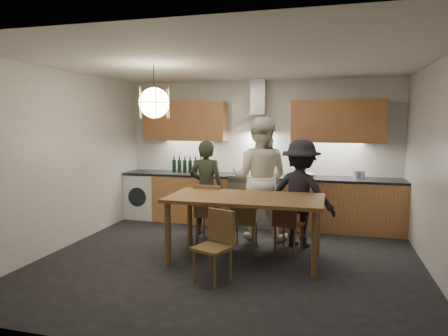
% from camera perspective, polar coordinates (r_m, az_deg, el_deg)
% --- Properties ---
extents(ground, '(5.00, 5.00, 0.00)m').
position_cam_1_polar(ground, '(5.50, 0.73, -13.05)').
color(ground, black).
rests_on(ground, ground).
extents(room_shell, '(5.02, 4.52, 2.61)m').
position_cam_1_polar(room_shell, '(5.18, 0.76, 5.02)').
color(room_shell, white).
rests_on(room_shell, ground).
extents(counter_run, '(5.00, 0.62, 0.90)m').
position_cam_1_polar(counter_run, '(7.22, 4.76, -4.59)').
color(counter_run, tan).
rests_on(counter_run, ground).
extents(range_stove, '(0.90, 0.60, 0.92)m').
position_cam_1_polar(range_stove, '(7.22, 4.56, -4.66)').
color(range_stove, silver).
rests_on(range_stove, ground).
extents(wall_fixtures, '(4.30, 0.54, 1.10)m').
position_cam_1_polar(wall_fixtures, '(7.20, 4.85, 6.77)').
color(wall_fixtures, '#B87A47').
rests_on(wall_fixtures, ground).
extents(pendant_lamp, '(0.43, 0.43, 0.70)m').
position_cam_1_polar(pendant_lamp, '(5.43, -9.93, 9.15)').
color(pendant_lamp, black).
rests_on(pendant_lamp, ground).
extents(dining_table, '(2.05, 1.03, 0.86)m').
position_cam_1_polar(dining_table, '(5.34, 3.02, -5.14)').
color(dining_table, brown).
rests_on(dining_table, ground).
extents(chair_back_left, '(0.42, 0.42, 0.92)m').
position_cam_1_polar(chair_back_left, '(6.05, -2.10, -6.01)').
color(chair_back_left, brown).
rests_on(chair_back_left, ground).
extents(chair_back_mid, '(0.38, 0.38, 0.80)m').
position_cam_1_polar(chair_back_mid, '(5.84, 2.90, -7.17)').
color(chair_back_mid, brown).
rests_on(chair_back_mid, ground).
extents(chair_back_right, '(0.45, 0.45, 0.80)m').
position_cam_1_polar(chair_back_right, '(5.80, 8.98, -7.38)').
color(chair_back_right, brown).
rests_on(chair_back_right, ground).
extents(chair_front, '(0.48, 0.48, 0.82)m').
position_cam_1_polar(chair_front, '(4.74, -1.09, -10.29)').
color(chair_front, brown).
rests_on(chair_front, ground).
extents(person_left, '(0.57, 0.38, 1.56)m').
position_cam_1_polar(person_left, '(6.51, -2.54, -2.86)').
color(person_left, black).
rests_on(person_left, ground).
extents(person_mid, '(0.98, 0.79, 1.93)m').
position_cam_1_polar(person_mid, '(6.33, 5.13, -1.46)').
color(person_mid, beige).
rests_on(person_mid, ground).
extents(person_right, '(1.16, 0.88, 1.59)m').
position_cam_1_polar(person_right, '(6.01, 10.89, -3.61)').
color(person_right, black).
rests_on(person_right, ground).
extents(mixing_bowl, '(0.39, 0.39, 0.08)m').
position_cam_1_polar(mixing_bowl, '(6.97, 11.75, -1.05)').
color(mixing_bowl, '#B6B6B9').
rests_on(mixing_bowl, counter_run).
extents(stock_pot, '(0.20, 0.20, 0.13)m').
position_cam_1_polar(stock_pot, '(7.05, 18.73, -0.94)').
color(stock_pot, '#BCBCC0').
rests_on(stock_pot, counter_run).
extents(wine_bottles, '(0.72, 0.07, 0.30)m').
position_cam_1_polar(wine_bottles, '(7.50, -4.86, 0.47)').
color(wine_bottles, black).
rests_on(wine_bottles, counter_run).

